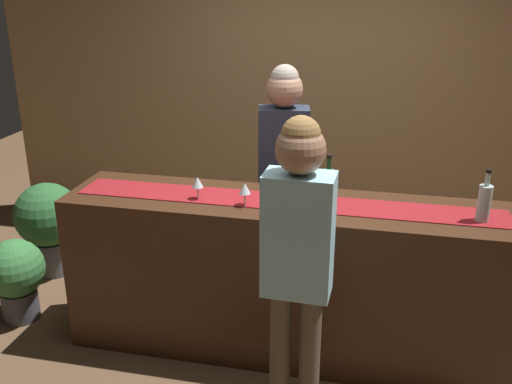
# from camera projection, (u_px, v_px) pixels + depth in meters

# --- Properties ---
(ground_plane) EXTENTS (10.00, 10.00, 0.00)m
(ground_plane) POSITION_uv_depth(u_px,v_px,m) (282.00, 345.00, 3.83)
(ground_plane) COLOR brown
(back_wall) EXTENTS (6.00, 0.12, 2.90)m
(back_wall) POSITION_uv_depth(u_px,v_px,m) (323.00, 79.00, 5.05)
(back_wall) COLOR tan
(back_wall) RESTS_ON ground
(bar_counter) EXTENTS (2.71, 0.60, 1.02)m
(bar_counter) POSITION_uv_depth(u_px,v_px,m) (283.00, 277.00, 3.65)
(bar_counter) COLOR #3D2314
(bar_counter) RESTS_ON ground
(counter_runner_cloth) EXTENTS (2.58, 0.28, 0.01)m
(counter_runner_cloth) POSITION_uv_depth(u_px,v_px,m) (285.00, 202.00, 3.47)
(counter_runner_cloth) COLOR maroon
(counter_runner_cloth) RESTS_ON bar_counter
(wine_bottle_clear) EXTENTS (0.07, 0.07, 0.30)m
(wine_bottle_clear) POSITION_uv_depth(u_px,v_px,m) (484.00, 202.00, 3.16)
(wine_bottle_clear) COLOR #B2C6C1
(wine_bottle_clear) RESTS_ON bar_counter
(wine_bottle_green) EXTENTS (0.07, 0.07, 0.30)m
(wine_bottle_green) POSITION_uv_depth(u_px,v_px,m) (328.00, 186.00, 3.41)
(wine_bottle_green) COLOR #194723
(wine_bottle_green) RESTS_ON bar_counter
(wine_glass_near_customer) EXTENTS (0.07, 0.07, 0.14)m
(wine_glass_near_customer) POSITION_uv_depth(u_px,v_px,m) (245.00, 189.00, 3.37)
(wine_glass_near_customer) COLOR silver
(wine_glass_near_customer) RESTS_ON bar_counter
(wine_glass_mid_counter) EXTENTS (0.07, 0.07, 0.14)m
(wine_glass_mid_counter) POSITION_uv_depth(u_px,v_px,m) (276.00, 190.00, 3.36)
(wine_glass_mid_counter) COLOR silver
(wine_glass_mid_counter) RESTS_ON bar_counter
(wine_glass_far_end) EXTENTS (0.07, 0.07, 0.14)m
(wine_glass_far_end) POSITION_uv_depth(u_px,v_px,m) (198.00, 183.00, 3.47)
(wine_glass_far_end) COLOR silver
(wine_glass_far_end) RESTS_ON bar_counter
(bartender) EXTENTS (0.37, 0.26, 1.76)m
(bartender) POSITION_uv_depth(u_px,v_px,m) (283.00, 161.00, 4.00)
(bartender) COLOR #26262B
(bartender) RESTS_ON ground
(customer_sipping) EXTENTS (0.35, 0.24, 1.71)m
(customer_sipping) POSITION_uv_depth(u_px,v_px,m) (298.00, 245.00, 2.83)
(customer_sipping) COLOR brown
(customer_sipping) RESTS_ON ground
(potted_plant_tall) EXTENTS (0.52, 0.52, 0.76)m
(potted_plant_tall) POSITION_uv_depth(u_px,v_px,m) (48.00, 222.00, 4.65)
(potted_plant_tall) COLOR #4C4C51
(potted_plant_tall) RESTS_ON ground
(potted_plant_small) EXTENTS (0.41, 0.41, 0.60)m
(potted_plant_small) POSITION_uv_depth(u_px,v_px,m) (16.00, 275.00, 4.02)
(potted_plant_small) COLOR #4C4C51
(potted_plant_small) RESTS_ON ground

